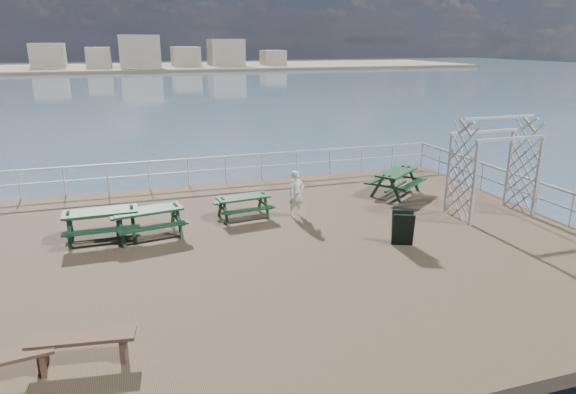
# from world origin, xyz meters

# --- Properties ---
(ground) EXTENTS (18.00, 14.00, 0.30)m
(ground) POSITION_xyz_m (0.00, 0.00, -0.15)
(ground) COLOR brown
(ground) RESTS_ON ground
(sea_backdrop) EXTENTS (300.00, 300.00, 9.20)m
(sea_backdrop) POSITION_xyz_m (12.54, 134.07, -0.51)
(sea_backdrop) COLOR #40586C
(sea_backdrop) RESTS_ON ground
(railing) EXTENTS (17.77, 13.76, 1.10)m
(railing) POSITION_xyz_m (-0.07, 2.57, 0.87)
(railing) COLOR silver
(railing) RESTS_ON ground
(picnic_table_a) EXTENTS (2.14, 1.83, 0.93)m
(picnic_table_a) POSITION_xyz_m (-3.25, 1.78, 0.60)
(picnic_table_a) COLOR #153A20
(picnic_table_a) RESTS_ON ground
(picnic_table_b) EXTENTS (2.04, 1.65, 0.98)m
(picnic_table_b) POSITION_xyz_m (-4.52, 1.92, 0.63)
(picnic_table_b) COLOR #153A20
(picnic_table_b) RESTS_ON ground
(picnic_table_c) EXTENTS (2.57, 2.49, 0.97)m
(picnic_table_c) POSITION_xyz_m (5.62, 3.39, 0.62)
(picnic_table_c) COLOR #153A20
(picnic_table_c) RESTS_ON ground
(picnic_table_d) EXTENTS (1.78, 1.50, 0.80)m
(picnic_table_d) POSITION_xyz_m (-0.29, 2.55, 0.51)
(picnic_table_d) COLOR #153A20
(picnic_table_d) RESTS_ON ground
(flat_bench_near) EXTENTS (1.84, 0.67, 0.52)m
(flat_bench_near) POSITION_xyz_m (-4.72, -4.11, 0.39)
(flat_bench_near) COLOR brown
(flat_bench_near) RESTS_ON ground
(trellis_arbor) EXTENTS (2.57, 1.38, 3.19)m
(trellis_arbor) POSITION_xyz_m (7.32, 0.38, 1.42)
(trellis_arbor) COLOR silver
(trellis_arbor) RESTS_ON ground
(sandwich_board) EXTENTS (0.71, 0.63, 0.96)m
(sandwich_board) POSITION_xyz_m (3.34, -1.04, 0.47)
(sandwich_board) COLOR black
(sandwich_board) RESTS_ON ground
(person) EXTENTS (0.61, 0.47, 1.51)m
(person) POSITION_xyz_m (1.33, 2.12, 0.75)
(person) COLOR white
(person) RESTS_ON ground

